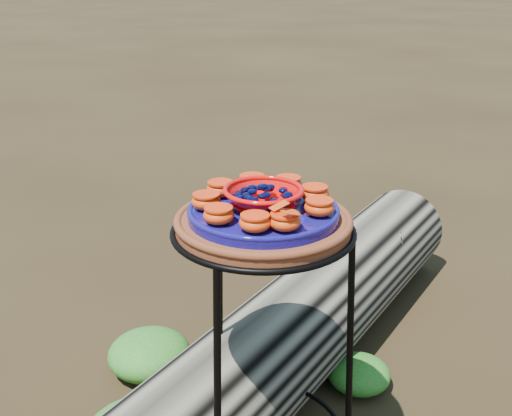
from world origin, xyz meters
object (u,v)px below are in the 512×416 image
plant_stand (263,366)px  terracotta_saucer (263,224)px  red_bowl (263,199)px  driftwood_log (308,318)px  cobalt_plate (263,213)px

plant_stand → terracotta_saucer: size_ratio=1.85×
red_bowl → driftwood_log: 0.81m
red_bowl → driftwood_log: red_bowl is taller
red_bowl → driftwood_log: size_ratio=0.09×
red_bowl → driftwood_log: bearing=41.3°
terracotta_saucer → red_bowl: red_bowl is taller
red_bowl → plant_stand: bearing=0.0°
terracotta_saucer → plant_stand: bearing=0.0°
cobalt_plate → red_bowl: size_ratio=2.00×
terracotta_saucer → cobalt_plate: 0.03m
terracotta_saucer → red_bowl: size_ratio=2.33×
plant_stand → cobalt_plate: cobalt_plate is taller
plant_stand → red_bowl: red_bowl is taller
terracotta_saucer → driftwood_log: 0.77m
terracotta_saucer → cobalt_plate: bearing=0.0°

